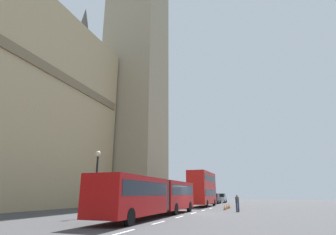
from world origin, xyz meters
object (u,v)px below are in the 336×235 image
(sedan_lead, at_px, (214,199))
(double_decker_bus, at_px, (202,187))
(pedestrian_near_cones, at_px, (237,202))
(street_lamp, at_px, (96,178))
(articulated_bus, at_px, (155,194))
(sedan_trailing, at_px, (221,198))
(clock_tower, at_px, (139,9))
(traffic_cone_east, at_px, (229,206))
(traffic_cone_west, at_px, (225,207))
(traffic_cone_middle, at_px, (227,206))

(sedan_lead, bearing_deg, double_decker_bus, -178.64)
(pedestrian_near_cones, bearing_deg, street_lamp, 135.50)
(articulated_bus, xyz_separation_m, sedan_trailing, (37.23, 0.01, -0.83))
(clock_tower, xyz_separation_m, traffic_cone_east, (-8.31, -18.13, -41.09))
(traffic_cone_west, bearing_deg, traffic_cone_middle, 0.54)
(traffic_cone_middle, bearing_deg, clock_tower, 61.22)
(double_decker_bus, height_order, sedan_lead, double_decker_bus)
(sedan_lead, bearing_deg, clock_tower, 116.33)
(traffic_cone_middle, distance_m, traffic_cone_east, 1.62)
(street_lamp, bearing_deg, double_decker_bus, -12.30)
(articulated_bus, xyz_separation_m, traffic_cone_west, (11.29, -4.10, -1.46))
(traffic_cone_west, bearing_deg, street_lamp, 146.69)
(double_decker_bus, bearing_deg, street_lamp, 167.70)
(articulated_bus, xyz_separation_m, traffic_cone_middle, (13.70, -4.08, -1.46))
(articulated_bus, distance_m, sedan_trailing, 37.24)
(sedan_lead, xyz_separation_m, traffic_cone_east, (-15.09, -4.41, -0.63))
(traffic_cone_east, height_order, street_lamp, street_lamp)
(double_decker_bus, height_order, pedestrian_near_cones, double_decker_bus)
(articulated_bus, height_order, sedan_lead, articulated_bus)
(clock_tower, distance_m, pedestrian_near_cones, 47.46)
(traffic_cone_east, bearing_deg, street_lamp, 153.23)
(double_decker_bus, xyz_separation_m, sedan_lead, (11.57, 0.28, -1.79))
(traffic_cone_west, distance_m, traffic_cone_middle, 2.41)
(traffic_cone_west, xyz_separation_m, pedestrian_near_cones, (-2.62, -1.69, 0.63))
(traffic_cone_middle, bearing_deg, articulated_bus, 163.41)
(sedan_lead, distance_m, pedestrian_near_cones, 22.57)
(traffic_cone_west, distance_m, traffic_cone_east, 4.03)
(pedestrian_near_cones, bearing_deg, traffic_cone_middle, 18.83)
(articulated_bus, bearing_deg, sedan_trailing, 0.01)
(traffic_cone_west, bearing_deg, sedan_lead, 12.91)
(sedan_trailing, bearing_deg, clock_tower, 134.21)
(clock_tower, xyz_separation_m, traffic_cone_middle, (-9.93, -18.07, -41.09))
(sedan_trailing, xyz_separation_m, traffic_cone_west, (-25.94, -4.11, -0.63))
(clock_tower, relative_size, traffic_cone_east, 135.71)
(traffic_cone_east, bearing_deg, sedan_lead, 16.29)
(clock_tower, distance_m, double_decker_bus, 41.39)
(double_decker_bus, height_order, traffic_cone_east, double_decker_bus)
(articulated_bus, relative_size, pedestrian_near_cones, 9.61)
(pedestrian_near_cones, bearing_deg, sedan_trailing, 11.48)
(sedan_lead, xyz_separation_m, traffic_cone_middle, (-16.71, -4.36, -0.63))
(double_decker_bus, relative_size, traffic_cone_west, 15.90)
(double_decker_bus, bearing_deg, articulated_bus, -179.99)
(traffic_cone_middle, relative_size, street_lamp, 0.11)
(double_decker_bus, height_order, traffic_cone_middle, double_decker_bus)
(double_decker_bus, bearing_deg, traffic_cone_east, -130.43)
(traffic_cone_west, height_order, street_lamp, street_lamp)
(double_decker_bus, relative_size, sedan_trailing, 2.10)
(articulated_bus, relative_size, sedan_lead, 3.69)
(double_decker_bus, height_order, sedan_trailing, double_decker_bus)
(double_decker_bus, xyz_separation_m, street_lamp, (-20.65, 4.50, 0.35))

